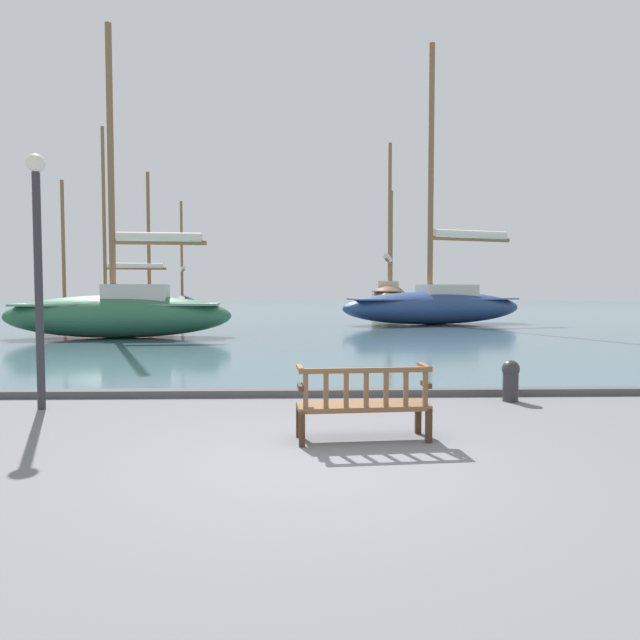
% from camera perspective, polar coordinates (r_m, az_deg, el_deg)
% --- Properties ---
extents(ground_plane, '(160.00, 160.00, 0.00)m').
position_cam_1_polar(ground_plane, '(6.24, 0.24, -14.11)').
color(ground_plane, slate).
extents(harbor_water, '(100.00, 80.00, 0.08)m').
position_cam_1_polar(harbor_water, '(49.99, -1.42, 0.94)').
color(harbor_water, '#476670').
rests_on(harbor_water, ground).
extents(quay_edge_kerb, '(40.00, 0.30, 0.12)m').
position_cam_1_polar(quay_edge_kerb, '(9.97, -0.49, -7.26)').
color(quay_edge_kerb, '#4C4C50').
rests_on(quay_edge_kerb, ground).
extents(park_bench, '(1.64, 0.65, 0.92)m').
position_cam_1_polar(park_bench, '(7.02, 4.34, -8.22)').
color(park_bench, '#3D2A19').
rests_on(park_bench, ground).
extents(sailboat_nearest_port, '(8.37, 2.98, 11.36)m').
position_cam_1_polar(sailboat_nearest_port, '(22.28, -19.30, 0.85)').
color(sailboat_nearest_port, '#2D6647').
rests_on(sailboat_nearest_port, harbor_water).
extents(sailboat_distant_harbor, '(10.43, 5.59, 14.15)m').
position_cam_1_polar(sailboat_distant_harbor, '(29.97, 11.47, 1.71)').
color(sailboat_distant_harbor, navy).
rests_on(sailboat_distant_harbor, harbor_water).
extents(sailboat_mid_port, '(4.91, 13.40, 13.70)m').
position_cam_1_polar(sailboat_mid_port, '(46.93, 6.92, 2.44)').
color(sailboat_mid_port, brown).
rests_on(sailboat_mid_port, harbor_water).
extents(sailboat_outer_starboard, '(8.73, 3.02, 11.47)m').
position_cam_1_polar(sailboat_outer_starboard, '(36.63, -20.23, 1.54)').
color(sailboat_outer_starboard, maroon).
rests_on(sailboat_outer_starboard, harbor_water).
extents(sailboat_centre_channel, '(3.72, 7.35, 9.13)m').
position_cam_1_polar(sailboat_centre_channel, '(48.78, -13.60, 1.79)').
color(sailboat_centre_channel, black).
rests_on(sailboat_centre_channel, harbor_water).
extents(mooring_bollard, '(0.29, 0.29, 0.68)m').
position_cam_1_polar(mooring_bollard, '(9.97, 18.52, -5.55)').
color(mooring_bollard, '#2D2D33').
rests_on(mooring_bollard, ground).
extents(lamp_post, '(0.28, 0.28, 3.89)m').
position_cam_1_polar(lamp_post, '(9.74, -26.38, 5.92)').
color(lamp_post, '#2D2D33').
rests_on(lamp_post, ground).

